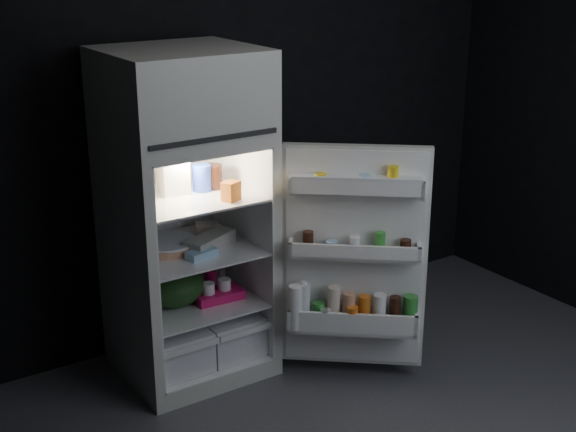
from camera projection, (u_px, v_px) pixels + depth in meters
wall_back at (219, 110)px, 4.64m from camera, size 4.00×0.00×2.70m
refrigerator at (184, 205)px, 4.24m from camera, size 0.76×0.71×1.78m
fridge_door at (353, 264)px, 4.19m from camera, size 0.68×0.60×1.22m
milk_jug at (173, 171)px, 4.17m from camera, size 0.16×0.16×0.24m
mayo_jar at (202, 178)px, 4.22m from camera, size 0.13×0.13×0.14m
jam_jar at (213, 176)px, 4.27m from camera, size 0.10×0.10×0.13m
amber_bottle at (132, 178)px, 4.08m from camera, size 0.08×0.08×0.22m
small_carton at (231, 191)px, 4.07m from camera, size 0.11×0.10×0.10m
egg_carton at (210, 241)px, 4.27m from camera, size 0.33×0.23×0.07m
pie at (168, 246)px, 4.25m from camera, size 0.40×0.40×0.04m
flat_package at (202, 254)px, 4.15m from camera, size 0.17×0.11×0.04m
wrapped_pkg at (207, 228)px, 4.50m from camera, size 0.16×0.15×0.05m
produce_bag at (175, 288)px, 4.28m from camera, size 0.35×0.31×0.20m
yogurt_tray at (218, 295)px, 4.37m from camera, size 0.27×0.16×0.05m
small_can_red at (210, 277)px, 4.55m from camera, size 0.07×0.07×0.09m
small_can_silver at (219, 276)px, 4.57m from camera, size 0.09×0.09×0.09m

